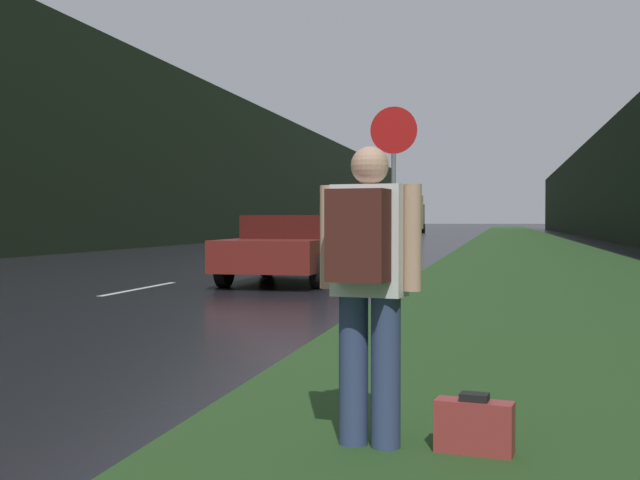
{
  "coord_description": "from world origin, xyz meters",
  "views": [
    {
      "loc": [
        6.43,
        -0.7,
        1.25
      ],
      "look_at": [
        2.73,
        15.59,
        0.84
      ],
      "focal_mm": 45.0,
      "sensor_mm": 36.0,
      "label": 1
    }
  ],
  "objects_px": {
    "stop_sign": "(394,180)",
    "suitcase": "(474,428)",
    "delivery_truck": "(410,214)",
    "hitchhiker_with_backpack": "(367,276)",
    "car_passing_near": "(291,248)"
  },
  "relations": [
    {
      "from": "delivery_truck",
      "to": "suitcase",
      "type": "bearing_deg",
      "value": -83.31
    },
    {
      "from": "car_passing_near",
      "to": "hitchhiker_with_backpack",
      "type": "bearing_deg",
      "value": 106.88
    },
    {
      "from": "car_passing_near",
      "to": "delivery_truck",
      "type": "bearing_deg",
      "value": -85.78
    },
    {
      "from": "suitcase",
      "to": "delivery_truck",
      "type": "distance_m",
      "value": 73.55
    },
    {
      "from": "stop_sign",
      "to": "suitcase",
      "type": "xyz_separation_m",
      "value": [
        1.51,
        -8.11,
        -1.72
      ]
    },
    {
      "from": "stop_sign",
      "to": "delivery_truck",
      "type": "bearing_deg",
      "value": 96.21
    },
    {
      "from": "hitchhiker_with_backpack",
      "to": "delivery_truck",
      "type": "relative_size",
      "value": 0.24
    },
    {
      "from": "delivery_truck",
      "to": "stop_sign",
      "type": "bearing_deg",
      "value": -83.79
    },
    {
      "from": "suitcase",
      "to": "car_passing_near",
      "type": "bearing_deg",
      "value": 117.88
    },
    {
      "from": "car_passing_near",
      "to": "delivery_truck",
      "type": "distance_m",
      "value": 61.84
    },
    {
      "from": "suitcase",
      "to": "car_passing_near",
      "type": "height_order",
      "value": "car_passing_near"
    },
    {
      "from": "suitcase",
      "to": "delivery_truck",
      "type": "bearing_deg",
      "value": 105.07
    },
    {
      "from": "car_passing_near",
      "to": "delivery_truck",
      "type": "height_order",
      "value": "delivery_truck"
    },
    {
      "from": "hitchhiker_with_backpack",
      "to": "delivery_truck",
      "type": "distance_m",
      "value": 73.5
    },
    {
      "from": "stop_sign",
      "to": "hitchhiker_with_backpack",
      "type": "distance_m",
      "value": 8.24
    }
  ]
}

